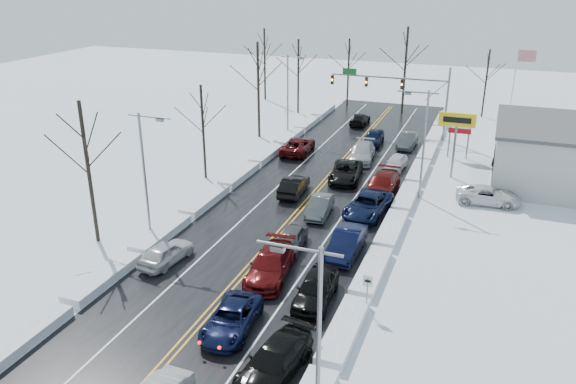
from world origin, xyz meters
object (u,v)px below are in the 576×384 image
at_px(flagpole, 515,88).
at_px(oncoming_car_0, 294,194).
at_px(traffic_signal_mast, 401,88).
at_px(tires_plus_sign, 457,124).

xyz_separation_m(flagpole, oncoming_car_0, (-16.75, -22.95, -5.93)).
xyz_separation_m(traffic_signal_mast, oncoming_car_0, (-5.02, -20.94, -5.48)).
height_order(traffic_signal_mast, tires_plus_sign, traffic_signal_mast).
bearing_deg(flagpole, oncoming_car_0, -126.12).
distance_m(tires_plus_sign, oncoming_car_0, 15.83).
bearing_deg(traffic_signal_mast, oncoming_car_0, -103.49).
bearing_deg(tires_plus_sign, flagpole, 71.56).
distance_m(traffic_signal_mast, tires_plus_sign, 13.92).
bearing_deg(oncoming_car_0, traffic_signal_mast, -107.61).
height_order(tires_plus_sign, oncoming_car_0, tires_plus_sign).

